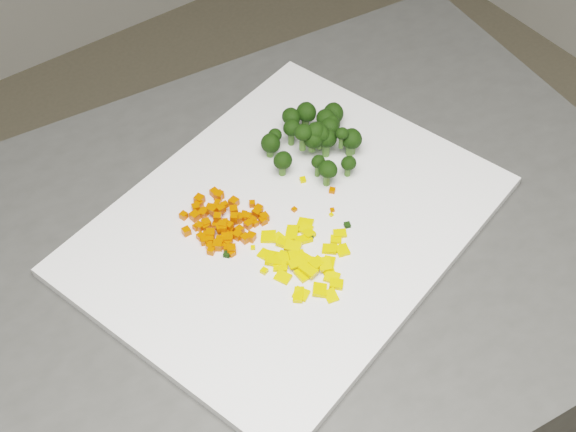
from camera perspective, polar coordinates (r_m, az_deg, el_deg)
counter_block at (r=1.35m, az=-0.56°, el=-13.96°), size 1.04×0.79×0.90m
cutting_board at (r=0.98m, az=0.00°, el=-0.62°), size 0.56×0.49×0.01m
carrot_pile at (r=0.96m, az=-4.75°, el=-0.05°), size 0.11×0.11×0.03m
pepper_pile at (r=0.93m, az=1.16°, el=-3.02°), size 0.12×0.12×0.02m
broccoli_pile at (r=1.03m, az=2.27°, el=5.48°), size 0.13×0.13×0.06m
carrot_cube_0 at (r=1.00m, az=-5.25°, el=1.67°), size 0.01×0.01×0.01m
carrot_cube_1 at (r=0.97m, az=-2.36°, el=-0.52°), size 0.01×0.01×0.01m
carrot_cube_2 at (r=0.97m, az=-5.23°, el=0.57°), size 0.01×0.01×0.01m
carrot_cube_3 at (r=0.94m, az=-4.03°, el=-2.67°), size 0.01×0.01×0.01m
carrot_cube_4 at (r=0.98m, az=-3.89°, el=0.41°), size 0.01×0.01×0.01m
carrot_cube_5 at (r=0.97m, az=-4.92°, el=-0.56°), size 0.01×0.01×0.01m
carrot_cube_6 at (r=0.95m, az=-4.30°, el=-1.92°), size 0.01×0.01×0.01m
carrot_cube_7 at (r=0.95m, az=-4.87°, el=-0.86°), size 0.01×0.01×0.01m
carrot_cube_8 at (r=0.97m, az=-4.49°, el=-0.43°), size 0.01×0.01×0.01m
carrot_cube_9 at (r=0.95m, az=-4.25°, el=-1.64°), size 0.01×0.01×0.01m
carrot_cube_10 at (r=0.99m, az=-3.93°, el=0.97°), size 0.01×0.01×0.01m
carrot_cube_11 at (r=0.96m, az=-4.17°, el=-0.98°), size 0.01×0.01×0.01m
carrot_cube_12 at (r=0.97m, az=-2.20°, el=0.23°), size 0.01×0.01×0.01m
carrot_cube_13 at (r=0.96m, az=-5.53°, el=-1.29°), size 0.01×0.01×0.01m
carrot_cube_14 at (r=0.97m, az=-5.21°, el=-0.66°), size 0.01×0.01×0.01m
carrot_cube_15 at (r=0.97m, az=-5.83°, el=-0.54°), size 0.01×0.01×0.01m
carrot_cube_16 at (r=0.99m, az=-2.56°, el=0.87°), size 0.01×0.01×0.01m
carrot_cube_17 at (r=0.95m, az=-2.91°, el=-1.56°), size 0.01×0.01×0.01m
carrot_cube_18 at (r=1.00m, az=-4.95°, el=1.46°), size 0.01×0.01×0.01m
carrot_cube_19 at (r=0.96m, az=-4.26°, el=-1.01°), size 0.01×0.01×0.01m
carrot_cube_20 at (r=0.96m, az=-5.82°, el=-1.42°), size 0.01×0.01×0.01m
carrot_cube_21 at (r=0.97m, az=-3.62°, el=-0.17°), size 0.01×0.01×0.01m
carrot_cube_22 at (r=0.95m, az=-5.57°, el=-2.21°), size 0.01×0.01×0.01m
carrot_cube_23 at (r=0.94m, az=-4.11°, el=-2.33°), size 0.01×0.01×0.01m
carrot_cube_24 at (r=0.95m, az=-4.85°, el=-1.77°), size 0.01×0.01×0.01m
carrot_cube_25 at (r=0.98m, az=-5.94°, el=0.30°), size 0.01×0.01×0.01m
carrot_cube_26 at (r=0.95m, az=-3.06°, el=-1.61°), size 0.01×0.01×0.01m
carrot_cube_27 at (r=0.99m, az=-6.32°, el=1.17°), size 0.01×0.01×0.01m
carrot_cube_28 at (r=0.98m, az=-5.55°, el=0.57°), size 0.01×0.01×0.01m
carrot_cube_29 at (r=0.95m, az=-2.65°, el=-1.50°), size 0.01×0.01×0.01m
carrot_cube_30 at (r=0.95m, az=-3.62°, el=-1.38°), size 0.01×0.01×0.01m
carrot_cube_31 at (r=0.98m, az=-2.11°, el=0.51°), size 0.01×0.01×0.01m
carrot_cube_32 at (r=0.96m, az=-5.03°, el=-0.09°), size 0.01×0.01×0.01m
carrot_cube_33 at (r=0.97m, az=-4.81°, el=0.49°), size 0.01×0.01×0.01m
carrot_cube_34 at (r=0.94m, az=-4.35°, el=-2.33°), size 0.01×0.01×0.01m
carrot_cube_35 at (r=0.96m, az=-7.24°, el=-1.09°), size 0.01×0.01×0.01m
carrot_cube_36 at (r=0.97m, az=-1.78°, el=-0.34°), size 0.01×0.01×0.01m
carrot_cube_37 at (r=0.97m, az=-1.70°, el=-0.11°), size 0.01×0.01×0.01m
carrot_cube_38 at (r=0.95m, az=-4.46°, el=-1.52°), size 0.01×0.01×0.01m
carrot_cube_39 at (r=0.97m, az=-5.90°, el=-0.76°), size 0.01×0.01×0.01m
carrot_cube_40 at (r=0.96m, az=-6.24°, el=-1.47°), size 0.01×0.01×0.01m
carrot_cube_41 at (r=0.96m, az=-3.47°, el=-1.02°), size 0.01×0.01×0.01m
carrot_cube_42 at (r=0.94m, az=-5.02°, el=-2.09°), size 0.02×0.02×0.01m
carrot_cube_43 at (r=0.97m, az=-6.32°, el=-0.75°), size 0.01×0.01×0.01m
carrot_cube_44 at (r=0.94m, az=-5.50°, el=-2.48°), size 0.01×0.01×0.01m
carrot_cube_45 at (r=0.95m, az=-5.97°, el=-1.77°), size 0.01×0.01×0.01m
carrot_cube_46 at (r=0.95m, az=-5.60°, el=-1.86°), size 0.01×0.01×0.01m
carrot_cube_47 at (r=0.99m, az=-3.87°, el=0.99°), size 0.01×0.01×0.01m
carrot_cube_48 at (r=0.94m, az=-4.03°, el=-2.38°), size 0.01×0.01×0.01m
carrot_cube_49 at (r=0.97m, az=-6.54°, el=-0.79°), size 0.01×0.01×0.01m
carrot_cube_50 at (r=0.97m, az=-2.55°, el=-0.31°), size 0.01×0.01×0.01m
carrot_cube_51 at (r=0.95m, az=-4.61°, el=-2.12°), size 0.01×0.01×0.01m
carrot_cube_52 at (r=0.97m, az=-5.41°, el=0.41°), size 0.01×0.01×0.01m
carrot_cube_53 at (r=1.00m, az=-4.91°, el=1.49°), size 0.01×0.01×0.01m
carrot_cube_54 at (r=0.96m, az=-4.85°, el=-0.76°), size 0.01×0.01×0.01m
carrot_cube_55 at (r=0.96m, az=-4.22°, el=-0.71°), size 0.01×0.01×0.01m
carrot_cube_56 at (r=0.98m, az=-5.17°, el=0.51°), size 0.01×0.01×0.01m
carrot_cube_57 at (r=0.98m, az=-7.43°, el=0.03°), size 0.01×0.01×0.01m
carrot_cube_58 at (r=1.00m, az=-4.89°, el=1.51°), size 0.01×0.01×0.01m
carrot_cube_59 at (r=0.99m, az=-5.03°, el=0.92°), size 0.01×0.01×0.01m
carrot_cube_60 at (r=0.95m, az=-5.57°, el=-1.67°), size 0.01×0.01×0.01m
carrot_cube_61 at (r=0.95m, az=-4.62°, el=-0.85°), size 0.01×0.01×0.01m
carrot_cube_62 at (r=0.99m, az=-6.34°, el=0.88°), size 0.01×0.01×0.01m
carrot_cube_63 at (r=0.98m, az=-6.65°, el=-0.01°), size 0.01×0.01×0.01m
carrot_cube_64 at (r=0.98m, az=-4.51°, el=0.81°), size 0.01×0.01×0.01m
carrot_cube_65 at (r=0.95m, az=-4.66°, el=-0.65°), size 0.01×0.01×0.01m
carrot_cube_66 at (r=0.96m, az=-4.11°, el=-1.37°), size 0.01×0.01×0.01m
carrot_cube_67 at (r=0.99m, az=-6.58°, el=0.59°), size 0.01×0.01×0.01m
carrot_cube_68 at (r=0.97m, az=-2.91°, el=-0.07°), size 0.01×0.01×0.01m
carrot_cube_69 at (r=0.98m, az=-3.14°, el=0.15°), size 0.01×0.01×0.01m
carrot_cube_70 at (r=0.98m, az=-6.08°, el=0.18°), size 0.01×0.01×0.01m
carrot_cube_71 at (r=0.96m, az=-2.84°, el=-0.62°), size 0.01×0.01×0.01m
carrot_cube_72 at (r=0.96m, az=-3.87°, el=-0.10°), size 0.01×0.01×0.01m
carrot_cube_73 at (r=0.97m, az=-3.11°, el=-0.10°), size 0.01×0.01×0.01m
pepper_chunk_0 at (r=0.96m, az=3.71°, el=-1.25°), size 0.02×0.02×0.01m
pepper_chunk_1 at (r=0.92m, az=2.67°, el=-3.43°), size 0.02×0.02×0.01m
pepper_chunk_2 at (r=0.94m, az=2.98°, el=-2.35°), size 0.02×0.02×0.01m
pepper_chunk_3 at (r=0.93m, az=0.90°, el=-3.03°), size 0.02×0.03×0.01m
pepper_chunk_4 at (r=0.92m, az=1.17°, el=-4.13°), size 0.02×0.02×0.01m
pepper_chunk_5 at (r=0.92m, az=2.06°, el=-3.34°), size 0.02×0.02×0.01m
pepper_chunk_6 at (r=0.96m, az=1.37°, el=-1.17°), size 0.01×0.02×0.01m
pepper_chunk_7 at (r=0.90m, az=0.95°, el=-5.57°), size 0.02×0.02×0.01m
pepper_chunk_8 at (r=0.90m, az=0.76°, el=-5.61°), size 0.02×0.02×0.01m
pepper_chunk_9 at (r=0.95m, az=-0.65°, el=-1.63°), size 0.02×0.02×0.01m
pepper_chunk_10 at (r=0.96m, az=0.29°, el=-1.21°), size 0.03×0.02×0.01m
pepper_chunk_11 at (r=0.95m, az=-0.27°, el=-1.92°), size 0.02×0.02×0.01m
pepper_chunk_12 at (r=0.95m, az=3.43°, el=-1.67°), size 0.02×0.02×0.00m
pepper_chunk_13 at (r=0.93m, az=0.65°, el=-2.89°), size 0.02×0.02×0.01m
pepper_chunk_14 at (r=0.94m, az=-1.56°, el=-2.79°), size 0.02×0.02×0.01m
pepper_chunk_15 at (r=0.92m, az=1.97°, el=-3.38°), size 0.02×0.02×0.01m
pepper_chunk_16 at (r=0.93m, az=2.82°, el=-3.70°), size 0.02×0.02×0.00m
pepper_chunk_17 at (r=0.92m, az=1.47°, el=-3.85°), size 0.02×0.02×0.01m
pepper_chunk_18 at (r=0.92m, az=-0.37°, el=-4.38°), size 0.02×0.02×0.01m
pepper_chunk_19 at (r=0.93m, az=-0.37°, el=-3.11°), size 0.03×0.02×0.01m
pepper_chunk_20 at (r=0.90m, az=3.08°, el=-5.69°), size 0.02×0.02×0.01m
pepper_chunk_21 at (r=0.94m, az=0.36°, el=-2.17°), size 0.02×0.02×0.01m
pepper_chunk_22 at (r=0.93m, az=-0.54°, el=-3.62°), size 0.02×0.02×0.00m
pepper_chunk_23 at (r=0.91m, az=3.46°, el=-4.85°), size 0.02×0.02×0.01m
pepper_chunk_24 at (r=0.92m, az=0.63°, el=-3.35°), size 0.02×0.02×0.01m
pepper_chunk_25 at (r=0.93m, az=2.94°, el=-3.33°), size 0.02×0.02×0.00m
pepper_chunk_26 at (r=0.96m, az=1.28°, el=-0.96°), size 0.02×0.02×0.01m
pepper_chunk_27 at (r=0.92m, az=3.14°, el=-4.37°), size 0.02×0.02×0.01m
pepper_chunk_28 at (r=0.94m, az=3.90°, el=-2.45°), size 0.02×0.02×0.00m
pepper_chunk_29 at (r=0.95m, az=1.11°, el=-1.68°), size 0.02×0.02×0.01m
pepper_chunk_30 at (r=0.97m, az=1.23°, el=-0.55°), size 0.02×0.03×0.01m
pepper_chunk_31 at (r=0.95m, az=-1.40°, el=-1.48°), size 0.03×0.02×0.01m
pepper_chunk_32 at (r=0.93m, az=-1.00°, el=-3.04°), size 0.03×0.03×0.01m
pepper_chunk_33 at (r=0.91m, az=2.27°, el=-5.27°), size 0.02×0.02×0.01m
broccoli_floret_0 at (r=1.08m, az=3.07°, el=6.95°), size 0.03×0.03×0.03m
broccoli_floret_1 at (r=1.05m, az=4.35°, el=5.38°), size 0.03×0.03×0.03m
broccoli_floret_2 at (r=1.02m, az=1.04°, el=5.55°), size 0.03×0.03×0.04m
broccoli_floret_3 at (r=1.07m, az=2.75°, el=6.51°), size 0.02×0.02×0.03m
broccoli_floret_4 at (r=1.02m, az=4.28°, el=3.50°), size 0.03×0.03×0.03m
broccoli_floret_5 at (r=1.00m, az=2.79°, el=2.99°), size 0.03×0.03×0.04m
broccoli_floret_6 at (r=1.03m, az=2.74°, el=5.14°), size 0.04×0.04×0.04m
broccoli_floret_7 at (r=1.07m, az=1.26°, el=7.02°), size 0.04×0.04×0.04m
broccoli_floret_8 at (r=1.02m, az=1.91°, el=5.73°), size 0.04×0.04×0.04m
broccoli_floret_9 at (r=1.02m, az=3.81°, el=5.51°), size 0.02×0.02×0.03m
broccoli_floret_10 at (r=1.08m, az=3.19°, el=7.12°), size 0.04×0.04×0.03m
broccoli_floret_11 at (r=1.07m, az=0.18°, el=6.69°), size 0.03×0.03×0.04m
broccoli_floret_12 at (r=1.03m, az=1.87°, el=5.70°), size 0.03×0.03×0.03m
broccoli_floret_13 at (r=1.05m, az=2.92°, el=5.97°), size 0.03×0.03×0.04m
broccoli_floret_14 at (r=1.04m, az=-1.29°, el=4.96°), size 0.04×0.04×0.03m
broccoli_floret_15 at (r=1.04m, az=4.45°, el=5.17°), size 0.04×0.04×0.04m
broccoli_floret_16 at (r=1.06m, az=3.00°, el=5.96°), size 0.03×0.03×0.03m
broccoli_floret_17 at (r=1.05m, az=0.23°, el=5.90°), size 0.03×0.03×0.04m
broccoli_floret_18 at (r=1.03m, az=2.25°, el=5.58°), size 0.03×0.03×0.03m
broccoli_floret_19 at (r=1.02m, az=1.73°, el=5.30°), size 0.03×0.03×0.03m
broccoli_floret_20 at (r=1.01m, az=2.11°, el=3.54°), size 0.02×0.02×0.03m
broccoli_floret_21 at (r=1.07m, az=0.12°, el=6.77°), size 0.03×0.03×0.03m
broccoli_floret_22 at (r=1.06m, az=3.02°, el=6.20°), size 0.03×0.03×0.04m
broccoli_floret_23 at (r=1.01m, az=-0.42°, el=3.68°), size 0.03×0.03×0.03m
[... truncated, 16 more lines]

